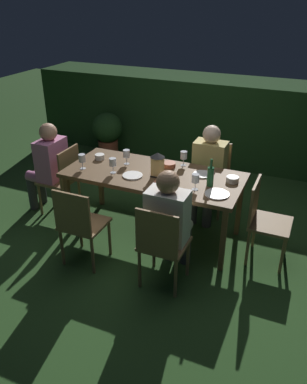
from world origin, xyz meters
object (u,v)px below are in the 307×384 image
at_px(chair_side_left_b, 162,243).
at_px(person_in_pink, 48,163).
at_px(chair_side_left_a, 80,223).
at_px(bowl_salad, 160,184).
at_px(plate_a, 202,174).
at_px(chair_head_far, 264,218).
at_px(wine_glass_c, 82,159).
at_px(potted_plant_by_hedge, 108,133).
at_px(plate_b, 217,194).
at_px(lantern_centerpiece, 158,163).
at_px(wine_glass_e, 196,179).
at_px(green_bottle_on_table, 210,176).
at_px(bowl_olives, 169,165).
at_px(wine_glass_d, 184,156).
at_px(chair_head_near, 63,177).
at_px(bowl_dip, 100,157).
at_px(wine_glass_a, 126,154).
at_px(plate_c, 133,176).
at_px(bowl_bread, 233,179).
at_px(wine_glass_b, 113,163).
at_px(chair_side_right_b, 212,174).
at_px(person_in_cream, 170,219).
at_px(dining_table, 154,178).
at_px(person_in_mustard, 208,169).

height_order(chair_side_left_b, person_in_pink, person_in_pink).
height_order(chair_side_left_a, bowl_salad, chair_side_left_a).
xyz_separation_m(chair_side_left_b, plate_a, (0.06, 0.99, 0.28)).
bearing_deg(person_in_pink, chair_head_far, -0.00).
bearing_deg(wine_glass_c, potted_plant_by_hedge, 112.50).
height_order(plate_a, plate_b, same).
distance_m(lantern_centerpiece, wine_glass_e, 0.49).
xyz_separation_m(lantern_centerpiece, green_bottle_on_table, (0.58, -0.00, -0.04)).
distance_m(bowl_olives, bowl_salad, 0.50).
bearing_deg(bowl_salad, wine_glass_d, 86.57).
xyz_separation_m(chair_side_left_a, chair_head_far, (1.65, 0.82, 0.00)).
xyz_separation_m(chair_head_near, bowl_olives, (1.31, 0.22, 0.30)).
xyz_separation_m(wine_glass_c, bowl_dip, (0.03, 0.31, -0.09)).
distance_m(wine_glass_a, plate_c, 0.36).
height_order(lantern_centerpiece, bowl_bread, lantern_centerpiece).
bearing_deg(bowl_olives, person_in_pink, -171.50).
height_order(person_in_pink, wine_glass_d, person_in_pink).
height_order(lantern_centerpiece, bowl_olives, lantern_centerpiece).
distance_m(wine_glass_b, bowl_bread, 1.28).
bearing_deg(plate_b, bowl_salad, -174.10).
distance_m(chair_side_right_b, bowl_dip, 1.40).
bearing_deg(lantern_centerpiece, person_in_cream, -57.44).
height_order(green_bottle_on_table, plate_a, green_bottle_on_table).
bearing_deg(wine_glass_d, wine_glass_b, -142.16).
xyz_separation_m(chair_side_left_b, green_bottle_on_table, (0.21, 0.77, 0.38)).
height_order(lantern_centerpiece, plate_a, lantern_centerpiece).
height_order(dining_table, bowl_salad, bowl_salad).
bearing_deg(chair_head_near, dining_table, 0.00).
height_order(person_in_cream, plate_c, person_in_cream).
bearing_deg(wine_glass_e, person_in_cream, -102.84).
height_order(person_in_pink, potted_plant_by_hedge, person_in_pink).
bearing_deg(chair_side_left_b, chair_side_right_b, 90.00).
xyz_separation_m(dining_table, wine_glass_b, (-0.41, -0.16, 0.17)).
bearing_deg(chair_side_left_a, wine_glass_a, 86.89).
bearing_deg(wine_glass_d, chair_side_left_a, -119.83).
distance_m(dining_table, bowl_salad, 0.34).
height_order(chair_side_right_b, wine_glass_b, wine_glass_b).
bearing_deg(wine_glass_b, dining_table, 21.34).
relative_size(person_in_mustard, green_bottle_on_table, 3.96).
bearing_deg(dining_table, potted_plant_by_hedge, 131.78).
bearing_deg(bowl_bread, potted_plant_by_hedge, 145.83).
distance_m(chair_side_right_b, wine_glass_c, 1.62).
distance_m(bowl_olives, bowl_dip, 0.84).
distance_m(chair_side_left_b, wine_glass_a, 1.30).
relative_size(plate_b, bowl_bread, 1.83).
xyz_separation_m(wine_glass_e, plate_b, (0.23, -0.02, -0.11)).
xyz_separation_m(green_bottle_on_table, bowl_bread, (0.19, 0.18, -0.08)).
xyz_separation_m(bowl_bread, bowl_salad, (-0.64, -0.40, -0.00)).
bearing_deg(bowl_bread, chair_head_far, -19.36).
distance_m(chair_side_left_a, plate_b, 1.37).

